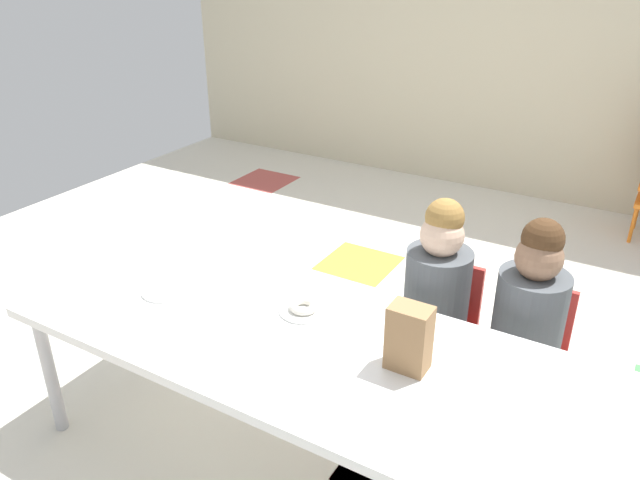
{
  "coord_description": "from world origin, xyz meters",
  "views": [
    {
      "loc": [
        1.05,
        -2.1,
        1.79
      ],
      "look_at": [
        0.04,
        -0.41,
        0.83
      ],
      "focal_mm": 34.5,
      "sensor_mm": 36.0,
      "label": 1
    }
  ],
  "objects_px": {
    "paper_plate_center_table": "(165,291)",
    "seated_child_middle_seat": "(530,311)",
    "paper_plate_near_edge": "(304,310)",
    "seated_child_near_camera": "(438,286)",
    "donut_powdered_on_plate": "(304,306)",
    "paper_bag_brown": "(409,338)",
    "craft_table": "(300,349)"
  },
  "relations": [
    {
      "from": "seated_child_middle_seat",
      "to": "paper_plate_center_table",
      "type": "bearing_deg",
      "value": -153.36
    },
    {
      "from": "paper_bag_brown",
      "to": "paper_plate_center_table",
      "type": "distance_m",
      "value": 0.99
    },
    {
      "from": "seated_child_near_camera",
      "to": "donut_powdered_on_plate",
      "type": "xyz_separation_m",
      "value": [
        -0.34,
        -0.47,
        0.05
      ]
    },
    {
      "from": "seated_child_near_camera",
      "to": "donut_powdered_on_plate",
      "type": "distance_m",
      "value": 0.58
    },
    {
      "from": "paper_plate_center_table",
      "to": "seated_child_middle_seat",
      "type": "bearing_deg",
      "value": 26.64
    },
    {
      "from": "paper_bag_brown",
      "to": "donut_powdered_on_plate",
      "type": "height_order",
      "value": "paper_bag_brown"
    },
    {
      "from": "seated_child_near_camera",
      "to": "paper_plate_center_table",
      "type": "xyz_separation_m",
      "value": [
        -0.87,
        -0.62,
        0.03
      ]
    },
    {
      "from": "seated_child_near_camera",
      "to": "craft_table",
      "type": "bearing_deg",
      "value": -112.7
    },
    {
      "from": "paper_bag_brown",
      "to": "craft_table",
      "type": "bearing_deg",
      "value": -173.33
    },
    {
      "from": "seated_child_near_camera",
      "to": "paper_bag_brown",
      "type": "xyz_separation_m",
      "value": [
        0.11,
        -0.57,
        0.13
      ]
    },
    {
      "from": "paper_plate_center_table",
      "to": "donut_powdered_on_plate",
      "type": "bearing_deg",
      "value": 16.04
    },
    {
      "from": "seated_child_near_camera",
      "to": "paper_bag_brown",
      "type": "height_order",
      "value": "seated_child_near_camera"
    },
    {
      "from": "paper_plate_near_edge",
      "to": "seated_child_middle_seat",
      "type": "bearing_deg",
      "value": 33.58
    },
    {
      "from": "seated_child_near_camera",
      "to": "paper_plate_center_table",
      "type": "bearing_deg",
      "value": -144.63
    },
    {
      "from": "seated_child_near_camera",
      "to": "donut_powdered_on_plate",
      "type": "height_order",
      "value": "seated_child_near_camera"
    },
    {
      "from": "seated_child_near_camera",
      "to": "paper_plate_center_table",
      "type": "height_order",
      "value": "seated_child_near_camera"
    },
    {
      "from": "seated_child_near_camera",
      "to": "donut_powdered_on_plate",
      "type": "bearing_deg",
      "value": -126.11
    },
    {
      "from": "paper_bag_brown",
      "to": "paper_plate_center_table",
      "type": "height_order",
      "value": "paper_bag_brown"
    },
    {
      "from": "seated_child_middle_seat",
      "to": "paper_bag_brown",
      "type": "height_order",
      "value": "seated_child_middle_seat"
    },
    {
      "from": "paper_bag_brown",
      "to": "seated_child_near_camera",
      "type": "bearing_deg",
      "value": 101.13
    },
    {
      "from": "seated_child_middle_seat",
      "to": "donut_powdered_on_plate",
      "type": "height_order",
      "value": "seated_child_middle_seat"
    },
    {
      "from": "paper_plate_center_table",
      "to": "paper_bag_brown",
      "type": "bearing_deg",
      "value": 2.58
    },
    {
      "from": "craft_table",
      "to": "seated_child_near_camera",
      "type": "xyz_separation_m",
      "value": [
        0.26,
        0.62,
        0.02
      ]
    },
    {
      "from": "donut_powdered_on_plate",
      "to": "seated_child_middle_seat",
      "type": "bearing_deg",
      "value": 33.58
    },
    {
      "from": "paper_bag_brown",
      "to": "donut_powdered_on_plate",
      "type": "distance_m",
      "value": 0.47
    },
    {
      "from": "seated_child_middle_seat",
      "to": "donut_powdered_on_plate",
      "type": "relative_size",
      "value": 8.69
    },
    {
      "from": "paper_plate_near_edge",
      "to": "donut_powdered_on_plate",
      "type": "relative_size",
      "value": 1.7
    },
    {
      "from": "craft_table",
      "to": "paper_bag_brown",
      "type": "distance_m",
      "value": 0.4
    },
    {
      "from": "paper_plate_center_table",
      "to": "paper_plate_near_edge",
      "type": "bearing_deg",
      "value": 16.04
    },
    {
      "from": "seated_child_near_camera",
      "to": "paper_plate_center_table",
      "type": "distance_m",
      "value": 1.07
    },
    {
      "from": "seated_child_middle_seat",
      "to": "paper_plate_near_edge",
      "type": "distance_m",
      "value": 0.84
    },
    {
      "from": "seated_child_middle_seat",
      "to": "paper_plate_near_edge",
      "type": "relative_size",
      "value": 5.1
    }
  ]
}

